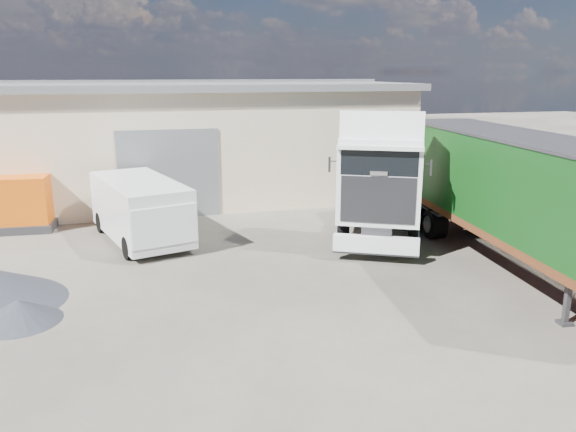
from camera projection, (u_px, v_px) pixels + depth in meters
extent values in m
plane|color=#282520|center=(277.00, 309.00, 14.15)|extent=(120.00, 120.00, 0.00)
cube|color=beige|center=(76.00, 142.00, 27.00)|extent=(30.00, 12.00, 5.00)
cube|color=#575A5C|center=(71.00, 86.00, 26.34)|extent=(30.60, 12.60, 0.30)
cube|color=#575A5C|center=(169.00, 174.00, 22.54)|extent=(4.00, 0.08, 3.60)
cube|color=#575A5C|center=(71.00, 82.00, 26.29)|extent=(30.60, 0.40, 0.15)
cube|color=maroon|center=(521.00, 190.00, 22.33)|extent=(0.35, 26.00, 2.50)
cylinder|color=black|center=(377.00, 237.00, 18.37)|extent=(2.78, 2.13, 1.10)
cylinder|color=black|center=(382.00, 211.00, 21.83)|extent=(2.83, 2.16, 1.10)
cylinder|color=black|center=(384.00, 203.00, 23.21)|extent=(2.83, 2.16, 1.10)
cube|color=#2D2D30|center=(381.00, 208.00, 20.64)|extent=(3.92, 6.55, 0.31)
cube|color=silver|center=(376.00, 245.00, 17.43)|extent=(2.49, 1.42, 0.57)
cube|color=silver|center=(380.00, 180.00, 18.27)|extent=(3.40, 3.30, 2.55)
cube|color=black|center=(378.00, 200.00, 17.23)|extent=(2.07, 1.08, 1.46)
cube|color=black|center=(379.00, 163.00, 16.96)|extent=(2.11, 1.10, 0.78)
cube|color=silver|center=(383.00, 129.00, 18.06)|extent=(3.21, 2.96, 1.28)
cube|color=#0B512E|center=(341.00, 185.00, 18.99)|extent=(0.36, 0.70, 1.14)
cube|color=#0B512E|center=(420.00, 188.00, 18.48)|extent=(0.36, 0.70, 1.14)
cylinder|color=#2D2D30|center=(383.00, 195.00, 21.87)|extent=(1.54, 1.54, 0.12)
cube|color=#2D2D30|center=(567.00, 303.00, 13.13)|extent=(0.33, 0.33, 1.11)
cylinder|color=black|center=(453.00, 218.00, 20.82)|extent=(2.65, 1.31, 1.07)
cube|color=#2D2D30|center=(515.00, 240.00, 16.83)|extent=(1.96, 12.08, 0.35)
cube|color=#5F2F15|center=(516.00, 229.00, 16.75)|extent=(3.66, 12.25, 0.24)
cube|color=black|center=(521.00, 182.00, 16.40)|extent=(3.66, 12.25, 2.61)
cube|color=#2D2D30|center=(525.00, 137.00, 16.07)|extent=(3.73, 12.31, 0.08)
cylinder|color=black|center=(158.00, 243.00, 18.29)|extent=(2.31, 1.33, 0.75)
cylinder|color=black|center=(127.00, 219.00, 21.32)|extent=(2.31, 1.33, 0.75)
cube|color=silver|center=(140.00, 208.00, 19.60)|extent=(3.53, 5.64, 1.94)
cube|color=silver|center=(160.00, 223.00, 17.82)|extent=(2.31, 1.57, 1.25)
cube|color=black|center=(157.00, 202.00, 17.85)|extent=(1.94, 0.64, 0.68)
cube|color=#2D2D30|center=(11.00, 225.00, 21.29)|extent=(3.42, 2.26, 0.31)
cube|color=#DD5A0D|center=(8.00, 203.00, 21.07)|extent=(3.20, 2.04, 2.06)
cone|color=black|center=(18.00, 311.00, 13.36)|extent=(2.43, 2.43, 0.55)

